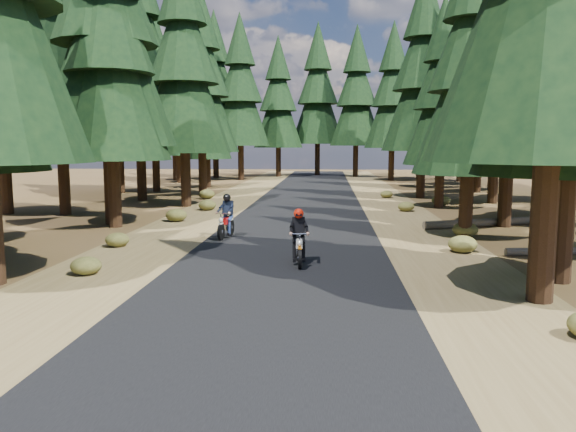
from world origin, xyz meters
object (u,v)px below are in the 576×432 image
object	(u,v)px
log_far	(575,251)
rider_lead	(299,246)
log_near	(487,222)
rider_follow	(226,223)

from	to	relation	value
log_far	rider_lead	distance (m)	8.41
log_near	log_far	size ratio (longest dim) A/B	1.34
log_near	log_far	bearing A→B (deg)	-102.81
log_near	rider_lead	distance (m)	10.67
log_far	rider_lead	bearing A→B (deg)	-175.08
rider_follow	log_near	bearing A→B (deg)	-152.73
log_near	log_far	world-z (taller)	log_near
log_far	rider_follow	world-z (taller)	rider_follow
rider_follow	rider_lead	bearing A→B (deg)	130.66
log_near	rider_lead	size ratio (longest dim) A/B	3.30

